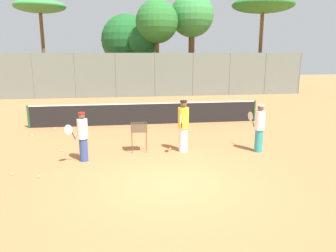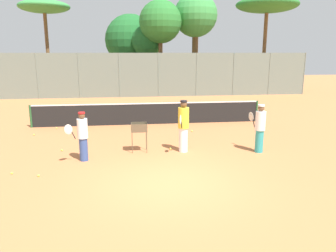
# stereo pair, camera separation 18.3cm
# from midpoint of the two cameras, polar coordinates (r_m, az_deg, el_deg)

# --- Properties ---
(ground_plane) EXTENTS (80.00, 80.00, 0.00)m
(ground_plane) POSITION_cam_midpoint_polar(r_m,az_deg,el_deg) (9.00, -0.07, -10.05)
(ground_plane) COLOR #C67242
(tennis_net) EXTENTS (11.22, 0.10, 1.07)m
(tennis_net) POSITION_cam_midpoint_polar(r_m,az_deg,el_deg) (16.12, -4.01, 2.24)
(tennis_net) COLOR #26592D
(tennis_net) RESTS_ON ground_plane
(back_fence) EXTENTS (27.73, 0.08, 3.43)m
(back_fence) POSITION_cam_midpoint_polar(r_m,az_deg,el_deg) (26.08, -5.84, 8.79)
(back_fence) COLOR slate
(back_fence) RESTS_ON ground_plane
(tree_0) EXTENTS (4.27, 4.27, 7.77)m
(tree_0) POSITION_cam_midpoint_polar(r_m,az_deg,el_deg) (31.12, -21.57, 18.61)
(tree_0) COLOR brown
(tree_0) RESTS_ON ground_plane
(tree_1) EXTENTS (2.75, 2.75, 5.83)m
(tree_1) POSITION_cam_midpoint_polar(r_m,az_deg,el_deg) (29.56, -4.40, 14.45)
(tree_1) COLOR brown
(tree_1) RESTS_ON ground_plane
(tree_2) EXTENTS (5.36, 5.36, 8.15)m
(tree_2) POSITION_cam_midpoint_polar(r_m,az_deg,el_deg) (31.33, 16.03, 19.47)
(tree_2) COLOR brown
(tree_2) RESTS_ON ground_plane
(tree_3) EXTENTS (3.55, 3.55, 7.74)m
(tree_3) POSITION_cam_midpoint_polar(r_m,az_deg,el_deg) (28.60, -2.14, 17.62)
(tree_3) COLOR brown
(tree_3) RESTS_ON ground_plane
(tree_4) EXTENTS (4.72, 4.72, 6.95)m
(tree_4) POSITION_cam_midpoint_polar(r_m,az_deg,el_deg) (31.82, -7.36, 14.62)
(tree_4) COLOR brown
(tree_4) RESTS_ON ground_plane
(tree_5) EXTENTS (3.79, 3.79, 8.54)m
(tree_5) POSITION_cam_midpoint_polar(r_m,az_deg,el_deg) (30.28, 4.01, 18.50)
(tree_5) COLOR brown
(tree_5) RESTS_ON ground_plane
(player_white_outfit) EXTENTS (0.39, 0.89, 1.71)m
(player_white_outfit) POSITION_cam_midpoint_polar(r_m,az_deg,el_deg) (11.98, 15.20, -0.25)
(player_white_outfit) COLOR teal
(player_white_outfit) RESTS_ON ground_plane
(player_red_cap) EXTENTS (0.70, 0.67, 1.62)m
(player_red_cap) POSITION_cam_midpoint_polar(r_m,az_deg,el_deg) (10.93, -15.12, -1.71)
(player_red_cap) COLOR #334C8C
(player_red_cap) RESTS_ON ground_plane
(player_yellow_shirt) EXTENTS (0.47, 0.90, 1.85)m
(player_yellow_shirt) POSITION_cam_midpoint_polar(r_m,az_deg,el_deg) (11.56, 2.23, 0.10)
(player_yellow_shirt) COLOR white
(player_yellow_shirt) RESTS_ON ground_plane
(ball_cart) EXTENTS (0.56, 0.41, 1.05)m
(ball_cart) POSITION_cam_midpoint_polar(r_m,az_deg,el_deg) (11.61, -5.51, -0.65)
(ball_cart) COLOR brown
(ball_cart) RESTS_ON ground_plane
(tennis_ball_0) EXTENTS (0.07, 0.07, 0.07)m
(tennis_ball_0) POSITION_cam_midpoint_polar(r_m,az_deg,el_deg) (12.41, -18.50, -4.10)
(tennis_ball_0) COLOR #D1E54C
(tennis_ball_0) RESTS_ON ground_plane
(tennis_ball_1) EXTENTS (0.07, 0.07, 0.07)m
(tennis_ball_1) POSITION_cam_midpoint_polar(r_m,az_deg,el_deg) (16.07, -19.44, -0.41)
(tennis_ball_1) COLOR #D1E54C
(tennis_ball_1) RESTS_ON ground_plane
(tennis_ball_2) EXTENTS (0.07, 0.07, 0.07)m
(tennis_ball_2) POSITION_cam_midpoint_polar(r_m,az_deg,el_deg) (15.13, -22.91, -1.48)
(tennis_ball_2) COLOR #D1E54C
(tennis_ball_2) RESTS_ON ground_plane
(tennis_ball_3) EXTENTS (0.07, 0.07, 0.07)m
(tennis_ball_3) POSITION_cam_midpoint_polar(r_m,az_deg,el_deg) (13.35, -14.73, -2.68)
(tennis_ball_3) COLOR #D1E54C
(tennis_ball_3) RESTS_ON ground_plane
(tennis_ball_4) EXTENTS (0.07, 0.07, 0.07)m
(tennis_ball_4) POSITION_cam_midpoint_polar(r_m,az_deg,el_deg) (12.02, -0.05, -3.97)
(tennis_ball_4) COLOR #D1E54C
(tennis_ball_4) RESTS_ON ground_plane
(tennis_ball_5) EXTENTS (0.07, 0.07, 0.07)m
(tennis_ball_5) POSITION_cam_midpoint_polar(r_m,az_deg,el_deg) (10.66, -26.01, -7.52)
(tennis_ball_5) COLOR #D1E54C
(tennis_ball_5) RESTS_ON ground_plane
(tennis_ball_6) EXTENTS (0.07, 0.07, 0.07)m
(tennis_ball_6) POSITION_cam_midpoint_polar(r_m,az_deg,el_deg) (10.15, -22.04, -8.14)
(tennis_ball_6) COLOR #D1E54C
(tennis_ball_6) RESTS_ON ground_plane
(tennis_ball_7) EXTENTS (0.07, 0.07, 0.07)m
(tennis_ball_7) POSITION_cam_midpoint_polar(r_m,az_deg,el_deg) (14.72, 3.64, -0.85)
(tennis_ball_7) COLOR #D1E54C
(tennis_ball_7) RESTS_ON ground_plane
(parked_car) EXTENTS (4.20, 1.70, 1.60)m
(parked_car) POSITION_cam_midpoint_polar(r_m,az_deg,el_deg) (29.85, -8.16, 7.19)
(parked_car) COLOR white
(parked_car) RESTS_ON ground_plane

